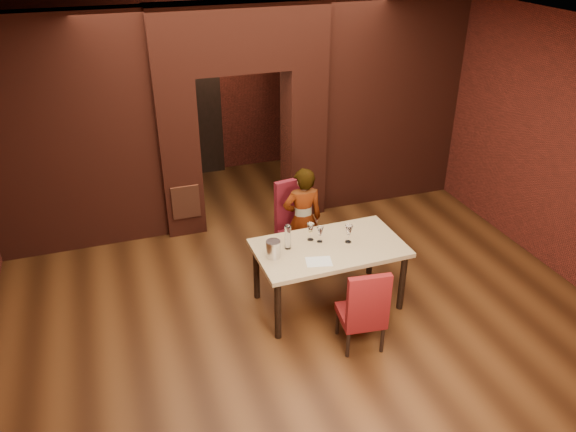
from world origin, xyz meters
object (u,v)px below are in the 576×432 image
at_px(wine_bucket, 273,249).
at_px(water_bottle, 288,237).
at_px(chair_far, 301,226).
at_px(chair_near, 361,306).
at_px(dining_table, 328,275).
at_px(wine_glass_a, 311,232).
at_px(potted_plant, 342,234).
at_px(wine_glass_b, 320,234).
at_px(wine_glass_c, 349,234).
at_px(person_seated, 303,220).

distance_m(wine_bucket, water_bottle, 0.25).
height_order(wine_bucket, water_bottle, water_bottle).
relative_size(chair_far, chair_near, 1.16).
xyz_separation_m(dining_table, wine_bucket, (-0.69, -0.01, 0.51)).
xyz_separation_m(wine_glass_a, potted_plant, (0.83, 0.91, -0.68)).
bearing_deg(wine_glass_b, wine_glass_c, -20.33).
height_order(wine_glass_a, water_bottle, water_bottle).
bearing_deg(person_seated, chair_near, 96.09).
relative_size(wine_glass_a, potted_plant, 0.46).
xyz_separation_m(wine_glass_b, water_bottle, (-0.40, -0.02, 0.06)).
distance_m(person_seated, wine_glass_c, 0.90).
bearing_deg(water_bottle, potted_plant, 41.15).
bearing_deg(chair_far, water_bottle, -129.03).
height_order(chair_far, water_bottle, chair_far).
bearing_deg(wine_bucket, water_bottle, 28.99).
xyz_separation_m(dining_table, wine_glass_c, (0.24, 0.01, 0.51)).
bearing_deg(chair_far, wine_glass_b, -104.01).
height_order(chair_near, wine_glass_c, wine_glass_c).
relative_size(wine_glass_a, wine_glass_b, 1.10).
bearing_deg(potted_plant, chair_far, -165.20).
bearing_deg(water_bottle, chair_near, -59.73).
bearing_deg(wine_glass_a, person_seated, 77.62).
distance_m(chair_far, wine_glass_b, 0.87).
bearing_deg(wine_glass_c, water_bottle, 172.31).
height_order(chair_far, potted_plant, chair_far).
xyz_separation_m(chair_far, wine_glass_c, (0.25, -0.92, 0.34)).
bearing_deg(chair_near, wine_glass_a, -71.00).
bearing_deg(potted_plant, wine_bucket, -140.52).
height_order(dining_table, wine_glass_c, wine_glass_c).
distance_m(person_seated, potted_plant, 0.88).
height_order(wine_bucket, potted_plant, wine_bucket).
distance_m(dining_table, wine_glass_c, 0.57).
relative_size(dining_table, water_bottle, 5.52).
bearing_deg(wine_bucket, chair_far, 54.05).
height_order(dining_table, wine_glass_b, wine_glass_b).
xyz_separation_m(wine_glass_a, wine_glass_c, (0.40, -0.19, 0.00)).
relative_size(person_seated, potted_plant, 3.06).
relative_size(dining_table, wine_glass_a, 7.95).
bearing_deg(water_bottle, chair_far, 60.30).
relative_size(wine_glass_c, potted_plant, 0.47).
relative_size(chair_far, wine_bucket, 5.75).
distance_m(dining_table, wine_glass_a, 0.57).
xyz_separation_m(wine_bucket, potted_plant, (1.36, 1.12, -0.67)).
bearing_deg(chair_near, person_seated, -80.55).
relative_size(person_seated, wine_bucket, 7.11).
bearing_deg(wine_bucket, wine_glass_c, 1.32).
xyz_separation_m(person_seated, wine_glass_c, (0.26, -0.84, 0.20)).
bearing_deg(chair_near, water_bottle, -52.70).
relative_size(dining_table, wine_bucket, 8.50).
relative_size(wine_glass_b, water_bottle, 0.63).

